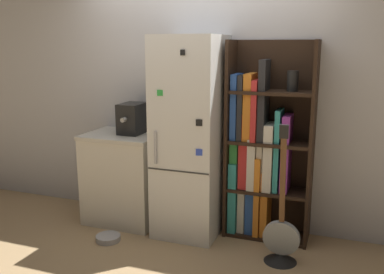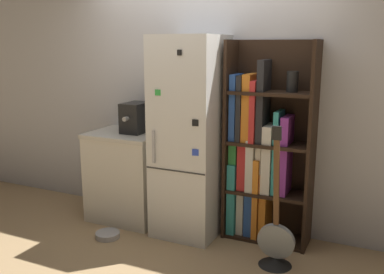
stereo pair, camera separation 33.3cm
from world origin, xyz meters
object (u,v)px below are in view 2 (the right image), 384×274
object	(u,v)px
refrigerator	(190,137)
espresso_machine	(136,118)
guitar	(276,246)
bookshelf	(261,154)
pet_bowl	(108,234)

from	to	relation	value
refrigerator	espresso_machine	world-z (taller)	refrigerator
espresso_machine	guitar	world-z (taller)	espresso_machine
bookshelf	pet_bowl	world-z (taller)	bookshelf
bookshelf	pet_bowl	size ratio (longest dim) A/B	8.00
refrigerator	guitar	bearing A→B (deg)	-19.18
refrigerator	guitar	size ratio (longest dim) A/B	1.56
guitar	espresso_machine	bearing A→B (deg)	165.79
bookshelf	guitar	bearing A→B (deg)	-59.72
bookshelf	espresso_machine	bearing A→B (deg)	-176.04
guitar	pet_bowl	distance (m)	1.59
refrigerator	pet_bowl	bearing A→B (deg)	-143.12
bookshelf	guitar	world-z (taller)	bookshelf
refrigerator	espresso_machine	xyz separation A→B (m)	(-0.65, 0.08, 0.13)
bookshelf	refrigerator	bearing A→B (deg)	-165.73
guitar	pet_bowl	bearing A→B (deg)	-174.33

